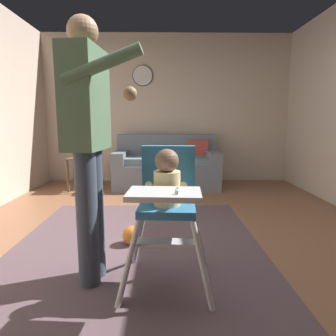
{
  "coord_description": "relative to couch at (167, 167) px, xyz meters",
  "views": [
    {
      "loc": [
        -0.06,
        -2.39,
        1.09
      ],
      "look_at": [
        -0.03,
        -0.31,
        0.76
      ],
      "focal_mm": 31.47,
      "sensor_mm": 36.0,
      "label": 1
    }
  ],
  "objects": [
    {
      "name": "high_chair",
      "position": [
        -0.03,
        -3.02,
        0.3
      ],
      "size": [
        0.65,
        0.76,
        0.93
      ],
      "rotation": [
        0.0,
        0.0,
        -1.64
      ],
      "color": "silver",
      "rests_on": "ground"
    },
    {
      "name": "couch",
      "position": [
        0.0,
        0.0,
        0.0
      ],
      "size": [
        1.71,
        0.86,
        0.86
      ],
      "rotation": [
        0.0,
        0.0,
        -1.57
      ],
      "color": "slate",
      "rests_on": "ground"
    },
    {
      "name": "toy_ball",
      "position": [
        -0.34,
        -2.38,
        -0.25
      ],
      "size": [
        0.17,
        0.17,
        0.17
      ],
      "primitive_type": "sphere",
      "color": "orange",
      "rests_on": "ground"
    },
    {
      "name": "side_table",
      "position": [
        -1.36,
        -0.24,
        0.05
      ],
      "size": [
        0.4,
        0.4,
        0.52
      ],
      "color": "brown",
      "rests_on": "ground"
    },
    {
      "name": "adult_standing",
      "position": [
        -0.54,
        -2.97,
        0.65
      ],
      "size": [
        0.51,
        0.53,
        1.72
      ],
      "rotation": [
        0.0,
        0.0,
        -0.11
      ],
      "color": "#3A4353",
      "rests_on": "ground"
    },
    {
      "name": "wall_far",
      "position": [
        0.01,
        0.52,
        0.97
      ],
      "size": [
        5.15,
        0.06,
        2.6
      ],
      "primitive_type": "cube",
      "color": "beige",
      "rests_on": "ground"
    },
    {
      "name": "wall_clock",
      "position": [
        -0.42,
        0.48,
        1.54
      ],
      "size": [
        0.36,
        0.04,
        0.36
      ],
      "color": "white"
    },
    {
      "name": "ground",
      "position": [
        0.01,
        -2.48,
        -0.38
      ],
      "size": [
        5.95,
        7.55,
        0.1
      ],
      "primitive_type": "cube",
      "color": "#8D5C3F"
    },
    {
      "name": "area_rug",
      "position": [
        -0.29,
        -2.45,
        -0.33
      ],
      "size": [
        2.16,
        2.56,
        0.01
      ],
      "primitive_type": "cube",
      "color": "#59444B",
      "rests_on": "ground"
    },
    {
      "name": "sippy_cup",
      "position": [
        -1.32,
        -0.24,
        0.24
      ],
      "size": [
        0.07,
        0.07,
        0.1
      ],
      "primitive_type": "cylinder",
      "color": "green",
      "rests_on": "side_table"
    }
  ]
}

